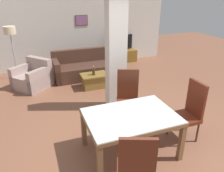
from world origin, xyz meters
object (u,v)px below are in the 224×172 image
at_px(dining_chair_near_left, 136,168).
at_px(bottle, 94,72).
at_px(dining_chair_head_right, 189,110).
at_px(armchair, 33,78).
at_px(tv_stand, 121,56).
at_px(sofa, 89,68).
at_px(coffee_table, 94,81).
at_px(dining_table, 131,123).
at_px(tv_screen, 121,43).
at_px(dining_chair_far_right, 128,96).
at_px(floor_lamp, 10,35).

relative_size(dining_chair_near_left, bottle, 4.54).
distance_m(dining_chair_head_right, armchair, 4.35).
distance_m(dining_chair_head_right, tv_stand, 4.82).
xyz_separation_m(sofa, coffee_table, (-0.07, -0.91, -0.09)).
bearing_deg(dining_chair_head_right, armchair, 36.81).
bearing_deg(dining_table, dining_chair_near_left, -111.69).
height_order(dining_chair_near_left, tv_screen, dining_chair_near_left).
relative_size(tv_stand, tv_screen, 1.16).
height_order(dining_chair_near_left, armchair, dining_chair_near_left).
height_order(coffee_table, bottle, bottle).
xyz_separation_m(dining_chair_far_right, tv_stand, (1.47, 3.84, -0.36)).
xyz_separation_m(dining_table, armchair, (-1.43, 3.47, -0.31)).
distance_m(dining_chair_far_right, bottle, 1.90).
relative_size(bottle, tv_screen, 0.24).
bearing_deg(armchair, tv_stand, -108.91).
bearing_deg(dining_chair_near_left, dining_table, 90.00).
xyz_separation_m(dining_chair_far_right, dining_chair_head_right, (0.81, -0.93, 0.00)).
xyz_separation_m(dining_chair_far_right, sofa, (-0.08, 2.83, -0.30)).
distance_m(sofa, tv_screen, 1.90).
bearing_deg(coffee_table, dining_chair_far_right, -85.29).
bearing_deg(dining_chair_near_left, tv_screen, 90.51).
bearing_deg(dining_chair_far_right, bottle, -62.82).
xyz_separation_m(coffee_table, floor_lamp, (-2.08, 1.53, 1.16)).
xyz_separation_m(dining_chair_head_right, sofa, (-0.89, 3.76, -0.30)).
height_order(dining_chair_near_left, coffee_table, dining_chair_near_left).
xyz_separation_m(dining_chair_near_left, sofa, (0.65, 4.68, -0.30)).
relative_size(tv_stand, floor_lamp, 0.74).
height_order(dining_table, tv_stand, dining_table).
xyz_separation_m(dining_table, coffee_table, (0.21, 2.85, -0.39)).
distance_m(dining_chair_far_right, tv_screen, 4.11).
xyz_separation_m(dining_table, sofa, (0.28, 3.76, -0.30)).
xyz_separation_m(armchair, tv_stand, (3.26, 1.29, -0.06)).
relative_size(armchair, tv_stand, 0.99).
bearing_deg(tv_screen, coffee_table, 31.86).
distance_m(coffee_table, tv_screen, 2.57).
bearing_deg(dining_chair_head_right, tv_screen, -7.94).
height_order(dining_chair_far_right, sofa, dining_chair_far_right).
height_order(coffee_table, tv_screen, tv_screen).
relative_size(dining_table, dining_chair_near_left, 1.31).
bearing_deg(tv_screen, dining_table, 51.10).
bearing_deg(armchair, coffee_table, -151.48).
relative_size(dining_chair_near_left, dining_chair_far_right, 1.00).
relative_size(dining_table, armchair, 1.24).
distance_m(bottle, floor_lamp, 2.72).
bearing_deg(armchair, dining_chair_far_right, 174.66).
relative_size(sofa, bottle, 8.87).
bearing_deg(dining_chair_near_left, coffee_table, 103.01).
relative_size(dining_chair_head_right, coffee_table, 1.50).
height_order(armchair, tv_screen, tv_screen).
relative_size(dining_chair_head_right, floor_lamp, 0.70).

